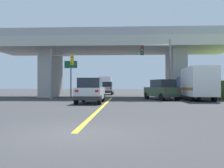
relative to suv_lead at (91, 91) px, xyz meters
The scene contains 11 objects.
ground 11.54m from the suv_lead, 83.78° to the left, with size 160.00×160.00×0.00m, color #353538.
overpass_bridge 12.35m from the suv_lead, 83.78° to the left, with size 29.41×8.78×7.85m.
lane_divider_stripe 2.55m from the suv_lead, 57.94° to the right, with size 0.20×21.96×0.01m, color yellow.
suv_lead is the anchor object (origin of this frame).
suv_crossing 8.23m from the suv_lead, 38.36° to the left, with size 3.23×4.90×2.02m.
box_truck 10.70m from the suv_lead, 24.69° to the left, with size 2.33×6.79×3.15m.
sedan_oncoming 19.83m from the suv_lead, 90.03° to the left, with size 1.88×4.70×2.02m.
traffic_signal_nearside 8.73m from the suv_lead, 39.47° to the left, with size 3.06×0.36×6.07m.
traffic_signal_farside 7.08m from the suv_lead, 126.75° to the left, with size 2.44×0.36×5.14m.
highway_sign 10.79m from the suv_lead, 110.75° to the left, with size 1.58×0.17×4.58m.
semi_truck_distant 32.52m from the suv_lead, 91.99° to the left, with size 2.33×7.03×3.24m.
Camera 1 is at (1.49, -7.40, 1.41)m, focal length 40.60 mm.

